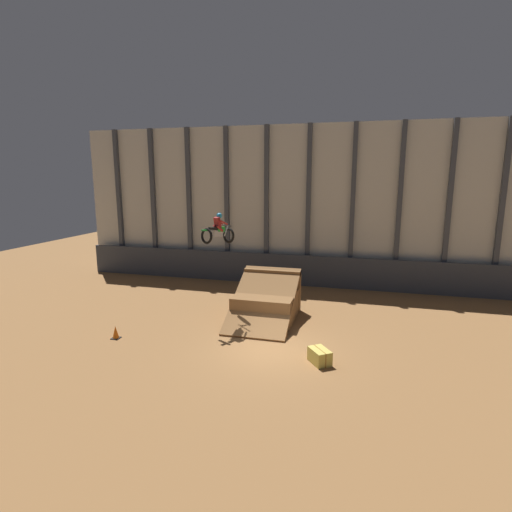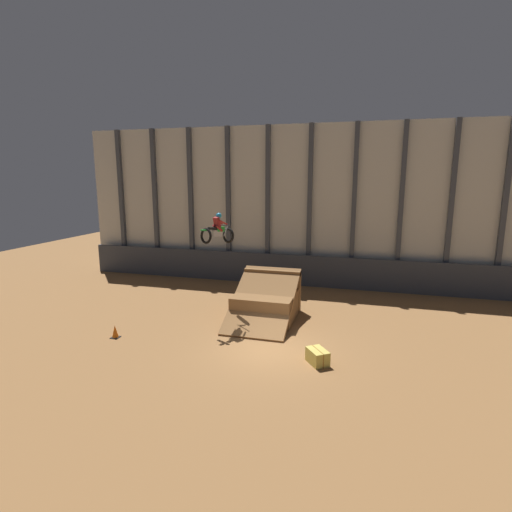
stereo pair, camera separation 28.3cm
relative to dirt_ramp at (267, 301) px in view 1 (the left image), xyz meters
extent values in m
plane|color=olive|center=(1.05, -3.85, -0.81)|extent=(60.00, 60.00, 0.00)
cube|color=beige|center=(1.05, 7.08, 4.33)|extent=(32.00, 0.12, 10.28)
cube|color=#3D424C|center=(-12.77, 6.88, 4.33)|extent=(0.28, 0.28, 10.28)
cube|color=#3D424C|center=(-10.01, 6.88, 4.33)|extent=(0.28, 0.28, 10.28)
cube|color=#3D424C|center=(-7.24, 6.88, 4.33)|extent=(0.28, 0.28, 10.28)
cube|color=#3D424C|center=(-4.48, 6.88, 4.33)|extent=(0.28, 0.28, 10.28)
cube|color=#3D424C|center=(-1.71, 6.88, 4.33)|extent=(0.28, 0.28, 10.28)
cube|color=#3D424C|center=(1.05, 6.88, 4.33)|extent=(0.28, 0.28, 10.28)
cube|color=#3D424C|center=(3.81, 6.88, 4.33)|extent=(0.28, 0.28, 10.28)
cube|color=#3D424C|center=(6.58, 6.88, 4.33)|extent=(0.28, 0.28, 10.28)
cube|color=#3D424C|center=(9.34, 6.88, 4.33)|extent=(0.28, 0.28, 10.28)
cube|color=#3D424C|center=(12.10, 6.88, 4.33)|extent=(0.28, 0.28, 10.28)
cube|color=#383D47|center=(1.05, 6.39, 0.20)|extent=(31.36, 0.20, 2.02)
cube|color=brown|center=(0.00, -0.13, -0.15)|extent=(2.93, 3.08, 1.32)
cube|color=brown|center=(0.00, 1.16, 0.29)|extent=(2.99, 0.50, 2.20)
cube|color=olive|center=(0.00, -0.79, 0.29)|extent=(2.99, 4.49, 2.38)
torus|color=black|center=(-1.71, -0.86, 3.41)|extent=(0.73, 0.49, 0.74)
torus|color=black|center=(-2.34, -2.11, 3.54)|extent=(0.73, 0.49, 0.74)
cube|color=#B7B7BC|center=(-2.04, -1.52, 3.60)|extent=(0.41, 0.57, 0.33)
cube|color=green|center=(-1.96, -1.35, 3.79)|extent=(0.39, 0.50, 0.28)
cube|color=black|center=(-2.14, -1.71, 3.84)|extent=(0.40, 0.58, 0.17)
cube|color=green|center=(-2.38, -2.17, 3.81)|extent=(0.29, 0.39, 0.09)
cylinder|color=#B7B7BC|center=(-1.78, -1.00, 3.67)|extent=(0.19, 0.30, 0.51)
cylinder|color=black|center=(-1.79, -1.02, 3.91)|extent=(0.63, 0.28, 0.04)
cube|color=maroon|center=(-2.04, -1.50, 4.10)|extent=(0.38, 0.38, 0.53)
sphere|color=#2393CC|center=(-1.98, -1.39, 4.41)|extent=(0.36, 0.37, 0.28)
cylinder|color=maroon|center=(-2.13, -1.42, 3.84)|extent=(0.28, 0.40, 0.36)
cylinder|color=maroon|center=(-1.91, -1.53, 3.84)|extent=(0.28, 0.40, 0.36)
cylinder|color=maroon|center=(-2.07, -1.22, 4.10)|extent=(0.30, 0.49, 0.30)
cylinder|color=maroon|center=(-1.78, -1.36, 4.10)|extent=(0.30, 0.49, 0.30)
cube|color=black|center=(-5.78, -4.47, -0.80)|extent=(0.36, 0.36, 0.03)
cone|color=orange|center=(-5.78, -4.47, -0.51)|extent=(0.28, 0.28, 0.55)
cube|color=#CCB751|center=(3.14, -4.54, -0.53)|extent=(1.01, 1.08, 0.56)
cube|color=#996623|center=(3.14, -4.54, -0.53)|extent=(0.57, 0.76, 0.57)
camera|label=1|loc=(4.46, -18.84, 6.16)|focal=28.00mm
camera|label=2|loc=(4.73, -18.76, 6.16)|focal=28.00mm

